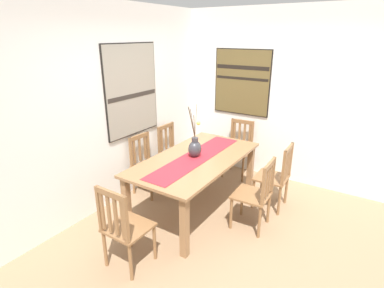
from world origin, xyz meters
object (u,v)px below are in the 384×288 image
(chair_2, at_px, (239,148))
(chair_0, at_px, (124,226))
(centerpiece_vase, at_px, (195,148))
(painting_on_side_wall, at_px, (242,82))
(chair_1, at_px, (173,151))
(chair_4, at_px, (256,193))
(chair_5, at_px, (276,175))
(chair_3, at_px, (147,164))
(dining_table, at_px, (196,164))
(painting_on_back_wall, at_px, (132,90))

(chair_2, bearing_deg, chair_0, 179.43)
(centerpiece_vase, height_order, painting_on_side_wall, painting_on_side_wall)
(chair_1, bearing_deg, chair_4, -109.71)
(chair_5, bearing_deg, chair_3, 109.37)
(dining_table, relative_size, chair_0, 2.06)
(chair_1, relative_size, painting_on_back_wall, 0.70)
(chair_5, distance_m, painting_on_back_wall, 2.33)
(chair_4, bearing_deg, centerpiece_vase, 90.87)
(dining_table, relative_size, chair_2, 2.07)
(centerpiece_vase, bearing_deg, painting_on_back_wall, 90.01)
(dining_table, height_order, chair_5, chair_5)
(chair_3, xyz_separation_m, chair_5, (0.62, -1.77, 0.02))
(centerpiece_vase, height_order, chair_2, centerpiece_vase)
(chair_2, height_order, painting_on_back_wall, painting_on_back_wall)
(chair_0, xyz_separation_m, painting_on_back_wall, (1.35, 1.08, 1.06))
(centerpiece_vase, xyz_separation_m, chair_1, (0.62, 0.83, -0.43))
(chair_5, relative_size, painting_on_back_wall, 0.72)
(chair_1, distance_m, painting_on_back_wall, 1.27)
(chair_2, xyz_separation_m, chair_3, (-1.32, 0.89, -0.02))
(chair_5, bearing_deg, chair_4, 175.42)
(chair_5, height_order, painting_on_back_wall, painting_on_back_wall)
(chair_4, height_order, chair_5, chair_5)
(chair_4, relative_size, chair_5, 0.99)
(chair_2, xyz_separation_m, painting_on_side_wall, (0.25, 0.11, 1.06))
(painting_on_back_wall, bearing_deg, chair_2, -40.24)
(chair_4, bearing_deg, chair_1, 70.29)
(dining_table, height_order, chair_4, chair_4)
(chair_1, height_order, painting_on_back_wall, painting_on_back_wall)
(chair_3, height_order, painting_on_back_wall, painting_on_back_wall)
(dining_table, distance_m, chair_1, 1.08)
(chair_2, bearing_deg, chair_1, 128.01)
(painting_on_back_wall, bearing_deg, painting_on_side_wall, -32.54)
(dining_table, relative_size, chair_3, 2.18)
(chair_0, xyz_separation_m, chair_3, (1.35, 0.87, -0.02))
(chair_3, distance_m, painting_on_back_wall, 1.10)
(chair_0, distance_m, painting_on_side_wall, 3.10)
(chair_2, bearing_deg, chair_5, -128.31)
(chair_1, xyz_separation_m, chair_5, (-0.01, -1.75, 0.02))
(painting_on_side_wall, bearing_deg, painting_on_back_wall, 147.46)
(chair_0, relative_size, chair_5, 1.02)
(chair_0, height_order, chair_3, chair_0)
(chair_2, xyz_separation_m, chair_5, (-0.69, -0.88, 0.00))
(dining_table, relative_size, painting_on_back_wall, 1.51)
(chair_3, xyz_separation_m, painting_on_back_wall, (0.01, 0.22, 1.08))
(dining_table, xyz_separation_m, painting_on_side_wall, (1.57, 0.09, 0.88))
(chair_3, bearing_deg, painting_on_side_wall, -26.43)
(painting_on_side_wall, bearing_deg, chair_4, -148.55)
(dining_table, xyz_separation_m, chair_3, (0.00, 0.87, -0.20))
(centerpiece_vase, relative_size, painting_on_side_wall, 0.66)
(chair_2, relative_size, painting_on_side_wall, 0.88)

